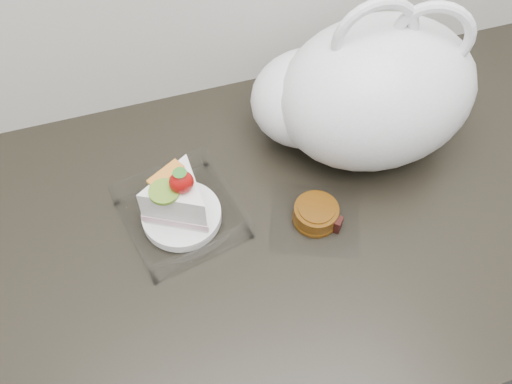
# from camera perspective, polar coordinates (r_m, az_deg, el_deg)

# --- Properties ---
(counter) EXTENTS (2.04, 0.64, 0.90)m
(counter) POSITION_cam_1_polar(r_m,az_deg,el_deg) (1.28, 1.35, -13.86)
(counter) COLOR black
(counter) RESTS_ON ground
(cake_tray) EXTENTS (0.19, 0.19, 0.13)m
(cake_tray) POSITION_cam_1_polar(r_m,az_deg,el_deg) (0.86, -7.59, -1.55)
(cake_tray) COLOR white
(cake_tray) RESTS_ON counter
(mooncake_wrap) EXTENTS (0.17, 0.17, 0.03)m
(mooncake_wrap) POSITION_cam_1_polar(r_m,az_deg,el_deg) (0.87, 6.07, -2.32)
(mooncake_wrap) COLOR white
(mooncake_wrap) RESTS_ON counter
(plastic_bag) EXTENTS (0.38, 0.31, 0.29)m
(plastic_bag) POSITION_cam_1_polar(r_m,az_deg,el_deg) (0.90, 10.62, 9.73)
(plastic_bag) COLOR white
(plastic_bag) RESTS_ON counter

